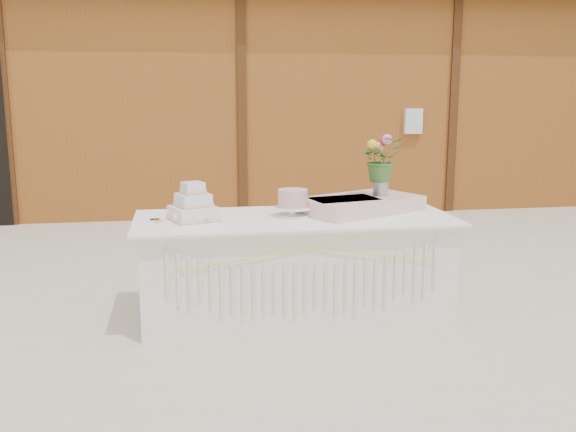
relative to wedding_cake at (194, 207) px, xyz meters
name	(u,v)px	position (x,y,z in m)	size (l,w,h in m)	color
ground	(294,314)	(0.76, 0.00, -0.87)	(80.00, 80.00, 0.00)	beige
barn	(229,94)	(0.74, 6.00, 0.81)	(12.60, 4.60, 3.30)	brown
cake_table	(295,266)	(0.76, 0.00, -0.48)	(2.40, 1.00, 0.77)	white
wedding_cake	(194,207)	(0.00, 0.00, 0.00)	(0.40, 0.40, 0.28)	white
pink_cake_stand	(293,201)	(0.75, 0.02, 0.02)	(0.29, 0.29, 0.21)	white
satin_runner	(360,204)	(1.30, 0.12, -0.04)	(0.94, 0.54, 0.12)	beige
flower_vase	(381,186)	(1.48, 0.15, 0.10)	(0.12, 0.12, 0.16)	#AFAFB4
bouquet	(382,153)	(1.48, 0.15, 0.36)	(0.32, 0.28, 0.36)	#396829
loose_flowers	(157,217)	(-0.27, 0.14, -0.09)	(0.16, 0.38, 0.02)	pink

